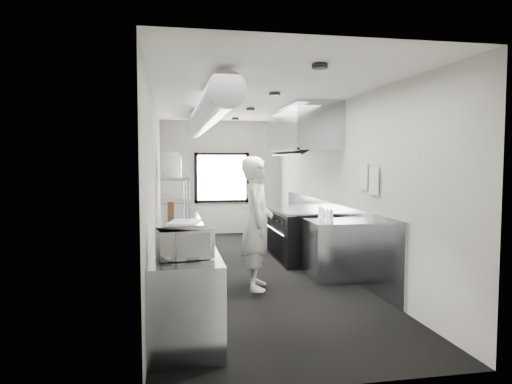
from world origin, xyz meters
name	(u,v)px	position (x,y,z in m)	size (l,w,h in m)	color
floor	(249,271)	(0.00, 0.00, 0.00)	(3.00, 8.00, 0.01)	black
ceiling	(249,101)	(0.00, 0.00, 2.80)	(3.00, 8.00, 0.01)	white
wall_back	(222,178)	(0.00, 4.00, 1.40)	(3.00, 0.02, 2.80)	#B2AFA9
wall_front	(334,216)	(0.00, -4.00, 1.40)	(3.00, 0.02, 2.80)	#B2AFA9
wall_left	(155,188)	(-1.50, 0.00, 1.40)	(0.02, 8.00, 2.80)	#B2AFA9
wall_right	(336,186)	(1.50, 0.00, 1.40)	(0.02, 8.00, 2.80)	#B2AFA9
wall_cladding	(328,233)	(1.48, 0.30, 0.55)	(0.03, 5.50, 1.10)	#9398A1
hvac_duct	(204,118)	(-0.70, 0.40, 2.55)	(0.40, 0.40, 6.40)	#93969B
service_window	(222,178)	(0.00, 3.96, 1.40)	(1.36, 0.05, 1.25)	white
exhaust_hood	(302,130)	(1.10, 0.70, 2.39)	(0.81, 2.20, 0.88)	#9398A1
prep_counter	(179,253)	(-1.15, -0.50, 0.45)	(0.70, 6.00, 0.90)	#9398A1
pass_shelf	(175,177)	(-1.19, 1.00, 1.54)	(0.45, 3.00, 0.68)	#9398A1
range	(298,234)	(1.04, 0.70, 0.47)	(0.88, 1.60, 0.94)	black
bottle_station	(330,250)	(1.15, -0.70, 0.45)	(0.65, 0.80, 0.90)	#9398A1
far_work_table	(176,221)	(-1.15, 3.20, 0.45)	(0.70, 1.20, 0.90)	#9398A1
notice_sheet_a	(363,177)	(1.47, -1.20, 1.60)	(0.02, 0.28, 0.38)	silver
notice_sheet_b	(374,181)	(1.47, -1.55, 1.55)	(0.02, 0.28, 0.38)	silver
line_cook	(257,223)	(-0.07, -1.05, 0.94)	(0.69, 0.45, 1.89)	silver
microwave	(184,243)	(-1.15, -3.02, 1.04)	(0.47, 0.36, 0.28)	white
deli_tub_a	(170,248)	(-1.29, -2.73, 0.95)	(0.14, 0.14, 0.10)	beige
deli_tub_b	(169,246)	(-1.29, -2.67, 0.96)	(0.16, 0.16, 0.11)	beige
newspaper	(192,239)	(-1.03, -1.97, 0.90)	(0.32, 0.40, 0.01)	white
small_plate	(187,233)	(-1.06, -1.53, 0.91)	(0.19, 0.19, 0.02)	white
pastry	(187,229)	(-1.06, -1.53, 0.96)	(0.08, 0.08, 0.08)	tan
cutting_board	(185,222)	(-1.06, -0.45, 0.91)	(0.42, 0.56, 0.02)	white
knife_block	(171,209)	(-1.27, 0.37, 1.02)	(0.10, 0.22, 0.24)	brown
plate_stack_a	(173,167)	(-1.22, 0.24, 1.72)	(0.26, 0.26, 0.31)	white
plate_stack_b	(174,167)	(-1.20, 0.81, 1.72)	(0.24, 0.24, 0.31)	white
plate_stack_c	(174,165)	(-1.19, 1.13, 1.74)	(0.24, 0.24, 0.34)	white
plate_stack_d	(172,163)	(-1.22, 1.64, 1.78)	(0.27, 0.27, 0.41)	white
squeeze_bottle_a	(331,217)	(1.06, -0.96, 0.99)	(0.06, 0.06, 0.19)	white
squeeze_bottle_b	(331,216)	(1.13, -0.82, 0.99)	(0.06, 0.06, 0.17)	white
squeeze_bottle_c	(327,216)	(1.10, -0.72, 0.98)	(0.06, 0.06, 0.17)	white
squeeze_bottle_d	(323,215)	(1.08, -0.57, 0.98)	(0.06, 0.06, 0.17)	white
squeeze_bottle_e	(320,213)	(1.09, -0.41, 0.99)	(0.06, 0.06, 0.18)	white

